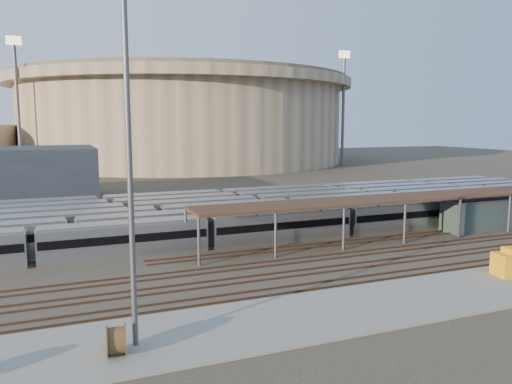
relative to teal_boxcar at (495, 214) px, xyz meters
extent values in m
plane|color=#383026|center=(-35.31, -4.00, -1.99)|extent=(420.00, 420.00, 0.00)
cube|color=gray|center=(-40.31, -19.00, -1.89)|extent=(50.00, 9.00, 0.20)
cube|color=#A9A9AE|center=(-40.36, 4.00, -0.19)|extent=(112.00, 2.90, 3.60)
cube|color=#A9A9AE|center=(-36.38, 8.20, -0.19)|extent=(112.00, 2.90, 3.60)
cube|color=#A9A9AE|center=(-25.64, 12.40, -0.19)|extent=(112.00, 2.90, 3.60)
cube|color=#A9A9AE|center=(-29.05, 16.60, -0.19)|extent=(112.00, 2.90, 3.60)
cube|color=#A9A9AE|center=(-30.74, 20.80, -0.19)|extent=(112.00, 2.90, 3.60)
cube|color=#A9A9AE|center=(-31.75, 25.00, -0.19)|extent=(112.00, 2.90, 3.60)
cylinder|color=#56555A|center=(-43.31, -2.70, 0.51)|extent=(0.30, 0.30, 5.00)
cylinder|color=#56555A|center=(-43.31, 2.70, 0.51)|extent=(0.30, 0.30, 5.00)
cylinder|color=#56555A|center=(-34.74, -2.70, 0.51)|extent=(0.30, 0.30, 5.00)
cylinder|color=#56555A|center=(-34.74, 2.70, 0.51)|extent=(0.30, 0.30, 5.00)
cylinder|color=#56555A|center=(-26.17, -2.70, 0.51)|extent=(0.30, 0.30, 5.00)
cylinder|color=#56555A|center=(-26.17, 2.70, 0.51)|extent=(0.30, 0.30, 5.00)
cylinder|color=#56555A|center=(-17.59, -2.70, 0.51)|extent=(0.30, 0.30, 5.00)
cylinder|color=#56555A|center=(-17.59, 2.70, 0.51)|extent=(0.30, 0.30, 5.00)
cylinder|color=#56555A|center=(-9.02, -2.70, 0.51)|extent=(0.30, 0.30, 5.00)
cylinder|color=#56555A|center=(-9.02, 2.70, 0.51)|extent=(0.30, 0.30, 5.00)
cylinder|color=#56555A|center=(-0.45, -2.70, 0.51)|extent=(0.30, 0.30, 5.00)
cylinder|color=#56555A|center=(-0.45, 2.70, 0.51)|extent=(0.30, 0.30, 5.00)
cube|color=#3A1E17|center=(-13.31, 0.00, 3.16)|extent=(60.00, 6.00, 0.30)
cube|color=#4C3323|center=(-35.31, -5.75, -1.90)|extent=(170.00, 0.12, 0.18)
cube|color=#4C3323|center=(-35.31, -4.25, -1.90)|extent=(170.00, 0.12, 0.18)
cube|color=#4C3323|center=(-35.31, -9.75, -1.90)|extent=(170.00, 0.12, 0.18)
cube|color=#4C3323|center=(-35.31, -8.25, -1.90)|extent=(170.00, 0.12, 0.18)
cube|color=#4C3323|center=(-35.31, -13.75, -1.90)|extent=(170.00, 0.12, 0.18)
cube|color=#4C3323|center=(-35.31, -12.25, -1.90)|extent=(170.00, 0.12, 0.18)
cylinder|color=tan|center=(-10.31, 136.00, 12.01)|extent=(116.00, 116.00, 28.00)
cylinder|color=tan|center=(-10.31, 136.00, 27.51)|extent=(124.00, 124.00, 3.00)
cylinder|color=brown|center=(-10.31, 136.00, 29.76)|extent=(120.00, 120.00, 1.50)
cylinder|color=#56555A|center=(-65.31, 106.00, 16.01)|extent=(1.00, 1.00, 36.00)
cube|color=#FFF2CC|center=(-65.31, 106.00, 35.21)|extent=(4.00, 0.60, 2.40)
cylinder|color=#56555A|center=(34.69, 96.00, 16.01)|extent=(1.00, 1.00, 36.00)
cube|color=#FFF2CC|center=(34.69, 96.00, 35.21)|extent=(4.00, 0.60, 2.40)
cylinder|color=#56555A|center=(-45.31, 156.00, 16.01)|extent=(1.00, 1.00, 36.00)
cube|color=#FFF2CC|center=(-45.31, 156.00, 35.21)|extent=(4.00, 0.60, 2.40)
cube|color=#1E434C|center=(0.00, 0.00, 0.00)|extent=(17.20, 3.88, 3.99)
cylinder|color=brown|center=(-53.53, -20.45, -0.82)|extent=(1.30, 2.07, 1.96)
cylinder|color=#56555A|center=(-52.22, -19.38, 9.04)|extent=(0.36, 0.36, 21.66)
camera|label=1|loc=(-56.51, -50.82, 12.46)|focal=35.00mm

